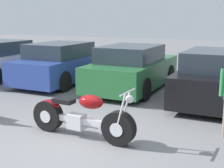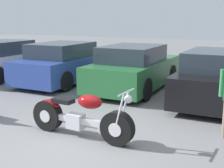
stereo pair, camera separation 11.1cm
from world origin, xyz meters
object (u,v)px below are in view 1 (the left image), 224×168
object	(u,v)px
parked_car_black	(217,77)
parked_car_white	(2,60)
parked_car_green	(133,69)
motorcycle	(80,117)
parked_car_blue	(63,64)

from	to	relation	value
parked_car_black	parked_car_white	bearing A→B (deg)	179.44
parked_car_white	parked_car_green	distance (m)	5.48
motorcycle	parked_car_black	size ratio (longest dim) A/B	0.54
parked_car_green	parked_car_black	bearing A→B (deg)	-8.35
parked_car_blue	parked_car_green	bearing A→B (deg)	1.14
parked_car_blue	motorcycle	bearing A→B (deg)	-52.59
parked_car_green	parked_car_black	size ratio (longest dim) A/B	1.00
parked_car_white	parked_car_blue	xyz separation A→B (m)	(2.74, 0.27, 0.00)
motorcycle	parked_car_green	distance (m)	4.55
motorcycle	parked_car_black	bearing A→B (deg)	63.03
motorcycle	parked_car_black	xyz separation A→B (m)	(2.08, 4.09, 0.27)
motorcycle	parked_car_blue	xyz separation A→B (m)	(-3.39, 4.44, 0.27)
motorcycle	parked_car_blue	distance (m)	5.59
parked_car_white	parked_car_blue	world-z (taller)	same
parked_car_blue	parked_car_black	size ratio (longest dim) A/B	1.00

